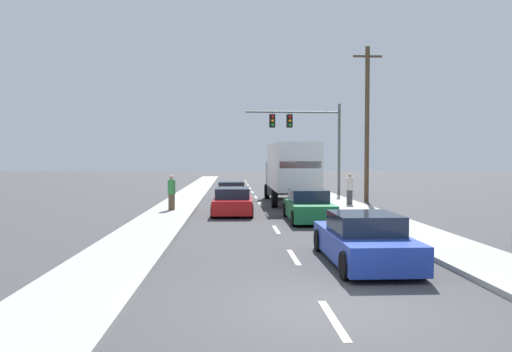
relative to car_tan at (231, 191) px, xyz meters
name	(u,v)px	position (x,y,z in m)	size (l,w,h in m)	color
ground_plane	(255,196)	(1.70, 2.60, -0.56)	(140.00, 140.00, 0.00)	#3D3D3F
sidewalk_right	(336,202)	(6.38, -2.40, -0.49)	(2.26, 80.00, 0.14)	#9E9E99
sidewalk_left	(181,202)	(-2.98, -2.40, -0.49)	(2.26, 80.00, 0.14)	#9E9E99
lane_markings	(258,200)	(1.70, -0.50, -0.55)	(0.14, 57.00, 0.01)	silver
car_tan	(231,191)	(0.00, 0.00, 0.00)	(1.99, 4.28, 1.19)	tan
car_red	(233,202)	(0.07, -7.77, 0.03)	(2.00, 4.65, 1.28)	red
box_truck	(290,169)	(3.51, -2.73, 1.49)	(2.59, 9.04, 3.54)	white
car_green	(308,207)	(3.31, -10.65, 0.06)	(1.86, 4.26, 1.36)	#196B38
car_blue	(364,241)	(3.39, -18.87, 0.03)	(1.90, 4.35, 1.30)	#1E389E
traffic_signal_mast	(301,128)	(5.10, 3.78, 4.35)	(7.03, 0.69, 6.72)	#595B56
utility_pole_mid	(367,122)	(8.42, -1.80, 4.38)	(1.80, 0.28, 9.59)	brown
pedestrian_near_corner	(350,189)	(6.57, -4.91, 0.44)	(0.38, 0.38, 1.72)	#3F3F42
pedestrian_mid_block	(172,193)	(-2.96, -7.20, 0.43)	(0.38, 0.38, 1.71)	brown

